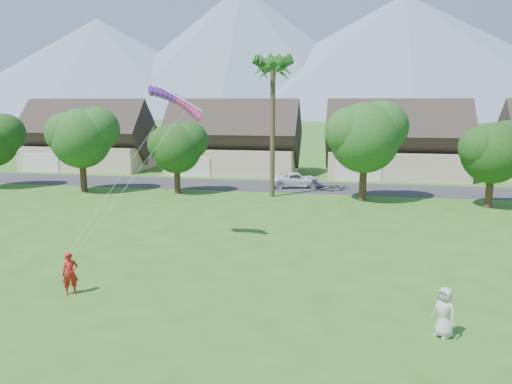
% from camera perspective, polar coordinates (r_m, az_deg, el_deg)
% --- Properties ---
extents(ground, '(500.00, 500.00, 0.00)m').
position_cam_1_polar(ground, '(18.30, -6.10, -17.50)').
color(ground, '#2D6019').
rests_on(ground, ground).
extents(street, '(90.00, 7.00, 0.01)m').
position_cam_1_polar(street, '(50.42, 5.07, 0.57)').
color(street, '#2D2D30').
rests_on(street, ground).
extents(kite_flyer, '(0.84, 0.78, 1.92)m').
position_cam_1_polar(kite_flyer, '(23.98, -20.48, -8.73)').
color(kite_flyer, red).
rests_on(kite_flyer, ground).
extents(watcher, '(1.08, 1.09, 1.90)m').
position_cam_1_polar(watcher, '(19.92, 20.71, -12.71)').
color(watcher, '#BABAB5').
rests_on(watcher, ground).
extents(parked_car, '(5.66, 3.58, 1.46)m').
position_cam_1_polar(parked_car, '(50.34, 4.67, 1.39)').
color(parked_car, white).
rests_on(parked_car, ground).
extents(mountain_ridge, '(540.00, 240.00, 70.00)m').
position_cam_1_polar(mountain_ridge, '(276.28, 12.21, 14.38)').
color(mountain_ridge, slate).
rests_on(mountain_ridge, ground).
extents(houses_row, '(72.75, 8.19, 8.86)m').
position_cam_1_polar(houses_row, '(58.83, 6.48, 5.32)').
color(houses_row, beige).
rests_on(houses_row, ground).
extents(tree_row, '(62.27, 6.67, 8.45)m').
position_cam_1_polar(tree_row, '(43.94, 2.88, 5.58)').
color(tree_row, '#47301C').
rests_on(tree_row, ground).
extents(fan_palm, '(3.00, 3.00, 13.80)m').
position_cam_1_polar(fan_palm, '(44.61, 1.95, 14.54)').
color(fan_palm, '#4C3D26').
rests_on(fan_palm, ground).
extents(parafoil_kite, '(3.45, 1.29, 0.50)m').
position_cam_1_polar(parafoil_kite, '(29.53, -9.00, 10.34)').
color(parafoil_kite, '#6819BE').
rests_on(parafoil_kite, ground).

